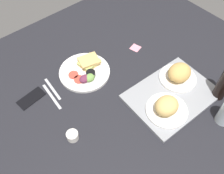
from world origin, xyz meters
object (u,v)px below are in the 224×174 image
object	(u,v)px
bread_plate_far	(167,107)
fork	(53,89)
plate_with_salad	(86,71)
cell_phone	(31,98)
espresso_cup	(73,136)
sticky_note	(135,48)
serving_tray	(172,95)
bread_plate_near	(179,74)
knife	(52,96)

from	to	relation	value
bread_plate_far	fork	xyz separation A→B (cm)	(34.73, -49.43, -5.19)
plate_with_salad	cell_phone	size ratio (longest dim) A/B	1.99
espresso_cup	fork	world-z (taller)	espresso_cup
fork	sticky_note	distance (cm)	56.24
serving_tray	plate_with_salad	size ratio (longest dim) A/B	1.57
bread_plate_near	sticky_note	xyz separation A→B (cm)	(-0.84, -33.76, -5.88)
fork	serving_tray	bearing A→B (deg)	50.13
serving_tray	plate_with_salad	world-z (taller)	plate_with_salad
cell_phone	knife	bearing A→B (deg)	138.71
fork	sticky_note	world-z (taller)	fork
serving_tray	bread_plate_far	distance (cm)	12.59
bread_plate_far	espresso_cup	distance (cm)	46.83
knife	sticky_note	world-z (taller)	knife
espresso_cup	sticky_note	size ratio (longest dim) A/B	1.00
plate_with_salad	knife	world-z (taller)	plate_with_salad
serving_tray	fork	bearing A→B (deg)	-44.47
bread_plate_near	bread_plate_far	bearing A→B (deg)	25.57
bread_plate_near	espresso_cup	distance (cm)	63.84
plate_with_salad	serving_tray	bearing A→B (deg)	120.39
cell_phone	bread_plate_far	bearing A→B (deg)	125.45
knife	serving_tray	bearing A→B (deg)	54.24
bread_plate_near	bread_plate_far	xyz separation A→B (cm)	(20.36, 9.74, -0.50)
bread_plate_far	fork	bearing A→B (deg)	-54.91
bread_plate_near	fork	bearing A→B (deg)	-35.78
knife	cell_phone	world-z (taller)	cell_phone
serving_tray	sticky_note	size ratio (longest dim) A/B	8.04
serving_tray	sticky_note	bearing A→B (deg)	-105.33
serving_tray	cell_phone	size ratio (longest dim) A/B	3.13
bread_plate_near	knife	distance (cm)	68.41
serving_tray	bread_plate_near	world-z (taller)	bread_plate_near
fork	knife	size ratio (longest dim) A/B	0.89
bread_plate_near	bread_plate_far	distance (cm)	22.57
bread_plate_near	cell_phone	bearing A→B (deg)	-31.99
serving_tray	cell_phone	xyz separation A→B (cm)	(57.11, -46.58, -0.40)
serving_tray	bread_plate_near	size ratio (longest dim) A/B	2.25
espresso_cup	cell_phone	size ratio (longest dim) A/B	0.39
bread_plate_far	plate_with_salad	size ratio (longest dim) A/B	0.73
bread_plate_near	fork	xyz separation A→B (cm)	(55.08, -39.69, -5.69)
bread_plate_near	bread_plate_far	world-z (taller)	bread_plate_near
sticky_note	serving_tray	bearing A→B (deg)	74.67
bread_plate_near	cell_phone	size ratio (longest dim) A/B	1.39
bread_plate_far	plate_with_salad	distance (cm)	49.22
bread_plate_far	knife	world-z (taller)	bread_plate_far
espresso_cup	knife	world-z (taller)	espresso_cup
bread_plate_near	plate_with_salad	world-z (taller)	bread_plate_near
cell_phone	sticky_note	bearing A→B (deg)	166.64
plate_with_salad	cell_phone	distance (cm)	32.75
bread_plate_near	serving_tray	bearing A→B (deg)	26.40
bread_plate_near	espresso_cup	bearing A→B (deg)	-8.28
plate_with_salad	knife	size ratio (longest dim) A/B	1.50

